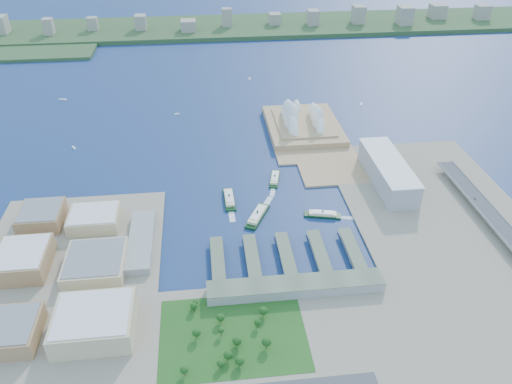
{
  "coord_description": "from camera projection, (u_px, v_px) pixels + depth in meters",
  "views": [
    {
      "loc": [
        -76.16,
        -540.05,
        405.21
      ],
      "look_at": [
        -8.6,
        51.16,
        18.0
      ],
      "focal_mm": 35.0,
      "sensor_mm": 36.0,
      "label": 1
    }
  ],
  "objects": [
    {
      "name": "boat_c",
      "position": [
        361.0,
        104.0,
        1016.58
      ],
      "size": [
        7.16,
        12.41,
        2.68
      ],
      "primitive_type": null,
      "rotation": [
        0.0,
        0.0,
        2.81
      ],
      "color": "white",
      "rests_on": "ground"
    },
    {
      "name": "boat_b",
      "position": [
        177.0,
        114.0,
        976.57
      ],
      "size": [
        9.39,
        4.59,
        2.43
      ],
      "primitive_type": null,
      "rotation": [
        0.0,
        0.0,
        1.74
      ],
      "color": "white",
      "rests_on": "ground"
    },
    {
      "name": "boat_d",
      "position": [
        63.0,
        99.0,
        1037.2
      ],
      "size": [
        16.57,
        7.33,
        2.73
      ],
      "primitive_type": null,
      "rotation": [
        0.0,
        0.0,
        1.33
      ],
      "color": "white",
      "rests_on": "ground"
    },
    {
      "name": "boat_a",
      "position": [
        74.0,
        148.0,
        858.57
      ],
      "size": [
        9.4,
        12.27,
        2.42
      ],
      "primitive_type": null,
      "rotation": [
        0.0,
        0.0,
        0.57
      ],
      "color": "white",
      "rests_on": "ground"
    },
    {
      "name": "ferry_b",
      "position": [
        275.0,
        177.0,
        768.97
      ],
      "size": [
        23.95,
        51.37,
        9.41
      ],
      "primitive_type": null,
      "rotation": [
        0.0,
        0.0,
        -0.24
      ],
      "color": "black",
      "rests_on": "ground"
    },
    {
      "name": "south_land",
      "position": [
        294.0,
        345.0,
        502.29
      ],
      "size": [
        720.0,
        180.0,
        3.0
      ],
      "primitive_type": "cube",
      "color": "gray",
      "rests_on": "ground"
    },
    {
      "name": "ferry_d",
      "position": [
        323.0,
        213.0,
        689.01
      ],
      "size": [
        51.78,
        23.89,
        9.49
      ],
      "primitive_type": null,
      "rotation": [
        0.0,
        0.0,
        1.34
      ],
      "color": "black",
      "rests_on": "ground"
    },
    {
      "name": "ferry_wharves",
      "position": [
        286.0,
        255.0,
        614.32
      ],
      "size": [
        184.0,
        90.0,
        9.3
      ],
      "primitive_type": null,
      "color": "#4D5943",
      "rests_on": "ground"
    },
    {
      "name": "park",
      "position": [
        233.0,
        329.0,
        508.05
      ],
      "size": [
        150.0,
        110.0,
        16.0
      ],
      "primitive_type": null,
      "color": "#194714",
      "rests_on": "south_land"
    },
    {
      "name": "expressway",
      "position": [
        500.0,
        229.0,
        651.7
      ],
      "size": [
        26.0,
        340.0,
        11.85
      ],
      "primitive_type": null,
      "color": "gray",
      "rests_on": "east_land"
    },
    {
      "name": "car_c",
      "position": [
        475.0,
        199.0,
        699.83
      ],
      "size": [
        1.64,
        4.04,
        1.17
      ],
      "primitive_type": "imported",
      "color": "slate",
      "rests_on": "expressway"
    },
    {
      "name": "ferry_a",
      "position": [
        229.0,
        197.0,
        720.92
      ],
      "size": [
        15.84,
        57.29,
        10.77
      ],
      "primitive_type": null,
      "rotation": [
        0.0,
        0.0,
        0.02
      ],
      "color": "black",
      "rests_on": "ground"
    },
    {
      "name": "ground",
      "position": [
        267.0,
        223.0,
        677.98
      ],
      "size": [
        3000.0,
        3000.0,
        0.0
      ],
      "primitive_type": "plane",
      "color": "#0F2249",
      "rests_on": "ground"
    },
    {
      "name": "toaster_building",
      "position": [
        388.0,
        172.0,
        751.98
      ],
      "size": [
        45.0,
        155.0,
        35.0
      ],
      "primitive_type": "cube",
      "color": "gray",
      "rests_on": "east_land"
    },
    {
      "name": "boat_e",
      "position": [
        250.0,
        79.0,
        1138.04
      ],
      "size": [
        4.97,
        12.61,
        3.02
      ],
      "primitive_type": null,
      "rotation": [
        0.0,
        0.0,
        0.09
      ],
      "color": "white",
      "rests_on": "ground"
    },
    {
      "name": "opera_house",
      "position": [
        304.0,
        113.0,
        903.69
      ],
      "size": [
        134.0,
        180.0,
        58.0
      ],
      "primitive_type": null,
      "color": "white",
      "rests_on": "peninsula"
    },
    {
      "name": "peninsula",
      "position": [
        306.0,
        133.0,
        903.91
      ],
      "size": [
        135.0,
        220.0,
        3.0
      ],
      "primitive_type": "cube",
      "color": "#A5825A",
      "rests_on": "ground"
    },
    {
      "name": "far_skyline",
      "position": [
        224.0,
        17.0,
        1455.88
      ],
      "size": [
        1900.0,
        140.0,
        55.0
      ],
      "primitive_type": null,
      "color": "gray",
      "rests_on": "far_shore"
    },
    {
      "name": "west_land",
      "position": [
        61.0,
        292.0,
        565.94
      ],
      "size": [
        220.0,
        390.0,
        3.0
      ],
      "primitive_type": "cube",
      "color": "gray",
      "rests_on": "ground"
    },
    {
      "name": "west_buildings",
      "position": [
        64.0,
        261.0,
        586.9
      ],
      "size": [
        200.0,
        280.0,
        27.0
      ],
      "primitive_type": null,
      "color": "olive",
      "rests_on": "west_land"
    },
    {
      "name": "east_land",
      "position": [
        451.0,
        232.0,
        658.36
      ],
      "size": [
        240.0,
        500.0,
        3.0
      ],
      "primitive_type": "cube",
      "color": "gray",
      "rests_on": "ground"
    },
    {
      "name": "ferry_c",
      "position": [
        258.0,
        214.0,
        685.42
      ],
      "size": [
        40.96,
        60.5,
        11.37
      ],
      "primitive_type": null,
      "rotation": [
        0.0,
        0.0,
        2.67
      ],
      "color": "black",
      "rests_on": "ground"
    },
    {
      "name": "terminal_building",
      "position": [
        295.0,
        287.0,
        562.08
      ],
      "size": [
        200.0,
        28.0,
        12.0
      ],
      "primitive_type": "cube",
      "color": "gray",
      "rests_on": "south_land"
    },
    {
      "name": "far_shore",
      "position": [
        224.0,
        27.0,
        1490.81
      ],
      "size": [
        2200.0,
        260.0,
        12.0
      ],
      "primitive_type": "cube",
      "color": "#2D4926",
      "rests_on": "ground"
    }
  ]
}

